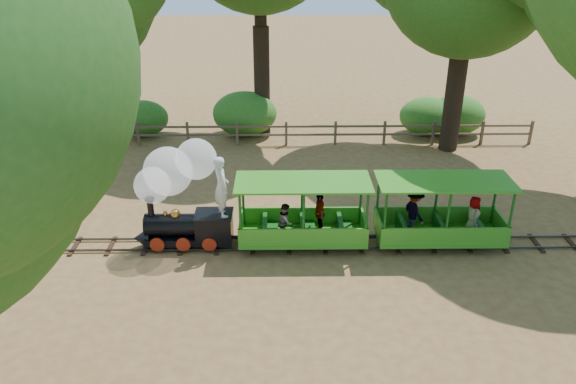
{
  "coord_description": "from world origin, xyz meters",
  "views": [
    {
      "loc": [
        -1.2,
        -13.59,
        8.15
      ],
      "look_at": [
        -1.02,
        0.5,
        1.44
      ],
      "focal_mm": 35.0,
      "sensor_mm": 36.0,
      "label": 1
    }
  ],
  "objects_px": {
    "carriage_rear": "(437,219)",
    "fence": "(311,132)",
    "carriage_front": "(303,222)",
    "locomotive": "(179,188)"
  },
  "relations": [
    {
      "from": "locomotive",
      "to": "carriage_front",
      "type": "xyz_separation_m",
      "value": [
        3.34,
        -0.08,
        -1.02
      ]
    },
    {
      "from": "carriage_front",
      "to": "carriage_rear",
      "type": "relative_size",
      "value": 1.0
    },
    {
      "from": "locomotive",
      "to": "carriage_front",
      "type": "bearing_deg",
      "value": -1.32
    },
    {
      "from": "locomotive",
      "to": "carriage_front",
      "type": "relative_size",
      "value": 0.88
    },
    {
      "from": "fence",
      "to": "carriage_front",
      "type": "bearing_deg",
      "value": -94.42
    },
    {
      "from": "locomotive",
      "to": "fence",
      "type": "bearing_deg",
      "value": 63.51
    },
    {
      "from": "carriage_rear",
      "to": "fence",
      "type": "bearing_deg",
      "value": 111.23
    },
    {
      "from": "carriage_rear",
      "to": "locomotive",
      "type": "bearing_deg",
      "value": 179.65
    },
    {
      "from": "locomotive",
      "to": "carriage_rear",
      "type": "bearing_deg",
      "value": -0.35
    },
    {
      "from": "carriage_rear",
      "to": "fence",
      "type": "height_order",
      "value": "carriage_rear"
    }
  ]
}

